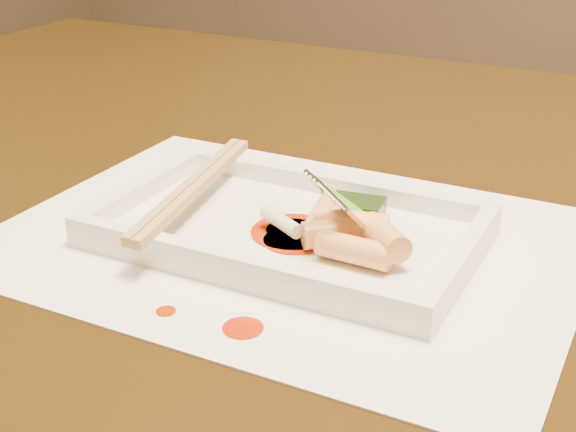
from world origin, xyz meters
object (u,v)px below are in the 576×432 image
at_px(chopstick_a, 189,186).
at_px(plate_base, 288,234).
at_px(fork, 397,136).
at_px(placemat, 288,240).
at_px(table, 356,291).

bearing_deg(chopstick_a, plate_base, -0.00).
bearing_deg(fork, plate_base, -165.58).
distance_m(placemat, fork, 0.11).
bearing_deg(table, fork, -57.75).
relative_size(placemat, fork, 2.86).
distance_m(placemat, chopstick_a, 0.09).
height_order(placemat, plate_base, plate_base).
bearing_deg(chopstick_a, placemat, -0.00).
relative_size(placemat, plate_base, 1.54).
xyz_separation_m(table, fork, (0.07, -0.10, 0.18)).
height_order(plate_base, fork, fork).
relative_size(table, chopstick_a, 7.09).
bearing_deg(plate_base, table, 87.82).
xyz_separation_m(chopstick_a, fork, (0.15, 0.02, 0.06)).
height_order(table, placemat, placemat).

